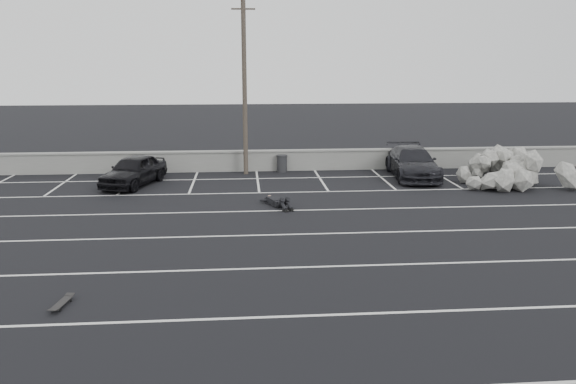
{
  "coord_description": "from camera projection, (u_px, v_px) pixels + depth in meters",
  "views": [
    {
      "loc": [
        0.36,
        -14.41,
        5.52
      ],
      "look_at": [
        1.9,
        4.81,
        1.0
      ],
      "focal_mm": 35.0,
      "sensor_mm": 36.0,
      "label": 1
    }
  ],
  "objects": [
    {
      "name": "seawall",
      "position": [
        237.0,
        160.0,
        28.68
      ],
      "size": [
        50.0,
        0.45,
        1.06
      ],
      "color": "gray",
      "rests_on": "ground"
    },
    {
      "name": "car_left",
      "position": [
        134.0,
        170.0,
        25.36
      ],
      "size": [
        2.86,
        4.35,
        1.38
      ],
      "primitive_type": "imported",
      "rotation": [
        0.0,
        0.0,
        -0.33
      ],
      "color": "black",
      "rests_on": "ground"
    },
    {
      "name": "car_right",
      "position": [
        413.0,
        163.0,
        27.1
      ],
      "size": [
        2.4,
        5.12,
        1.45
      ],
      "primitive_type": "imported",
      "rotation": [
        0.0,
        0.0,
        -0.08
      ],
      "color": "black",
      "rests_on": "ground"
    },
    {
      "name": "ground",
      "position": [
        233.0,
        269.0,
        15.22
      ],
      "size": [
        120.0,
        120.0,
        0.0
      ],
      "primitive_type": "plane",
      "color": "black",
      "rests_on": "ground"
    },
    {
      "name": "stall_lines",
      "position": [
        232.0,
        224.0,
        19.49
      ],
      "size": [
        36.0,
        20.05,
        0.01
      ],
      "color": "silver",
      "rests_on": "ground"
    },
    {
      "name": "trash_bin",
      "position": [
        282.0,
        163.0,
        28.5
      ],
      "size": [
        0.67,
        0.67,
        0.86
      ],
      "rotation": [
        0.0,
        0.0,
        -0.2
      ],
      "color": "#27282A",
      "rests_on": "ground"
    },
    {
      "name": "utility_pole",
      "position": [
        245.0,
        87.0,
        27.09
      ],
      "size": [
        1.13,
        0.23,
        8.45
      ],
      "color": "#4C4238",
      "rests_on": "ground"
    },
    {
      "name": "person",
      "position": [
        275.0,
        198.0,
        22.08
      ],
      "size": [
        2.66,
        3.16,
        0.5
      ],
      "primitive_type": null,
      "rotation": [
        0.0,
        0.0,
        0.37
      ],
      "color": "black",
      "rests_on": "ground"
    },
    {
      "name": "skateboard",
      "position": [
        62.0,
        303.0,
        12.91
      ],
      "size": [
        0.33,
        0.82,
        0.1
      ],
      "rotation": [
        0.0,
        0.0,
        -0.16
      ],
      "color": "black",
      "rests_on": "ground"
    },
    {
      "name": "riprap_pile",
      "position": [
        510.0,
        173.0,
        25.6
      ],
      "size": [
        5.31,
        4.26,
        1.34
      ],
      "color": "#A4A299",
      "rests_on": "ground"
    }
  ]
}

